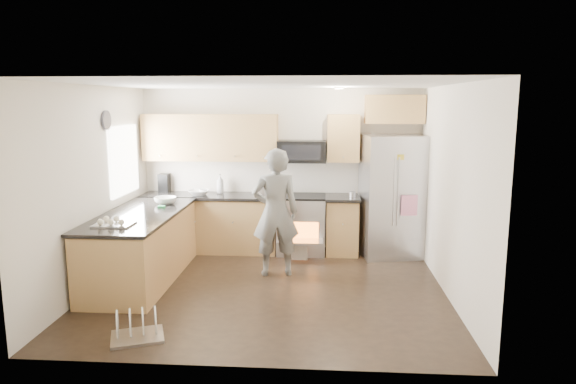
# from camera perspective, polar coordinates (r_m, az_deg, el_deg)

# --- Properties ---
(ground) EXTENTS (4.50, 4.50, 0.00)m
(ground) POSITION_cam_1_polar(r_m,az_deg,el_deg) (6.77, -2.19, -10.70)
(ground) COLOR black
(ground) RESTS_ON ground
(room_shell) EXTENTS (4.54, 4.04, 2.62)m
(room_shell) POSITION_cam_1_polar(r_m,az_deg,el_deg) (6.40, -2.60, 3.55)
(room_shell) COLOR silver
(room_shell) RESTS_ON ground
(back_cabinet_run) EXTENTS (4.45, 0.64, 2.50)m
(back_cabinet_run) POSITION_cam_1_polar(r_m,az_deg,el_deg) (8.27, -4.97, -0.00)
(back_cabinet_run) COLOR #BB864A
(back_cabinet_run) RESTS_ON ground
(peninsula) EXTENTS (0.96, 2.36, 1.02)m
(peninsula) POSITION_cam_1_polar(r_m,az_deg,el_deg) (7.25, -15.96, -5.83)
(peninsula) COLOR #BB864A
(peninsula) RESTS_ON ground
(stove_range) EXTENTS (0.76, 0.97, 1.79)m
(stove_range) POSITION_cam_1_polar(r_m,az_deg,el_deg) (8.18, 1.49, -2.13)
(stove_range) COLOR #B7B7BC
(stove_range) RESTS_ON ground
(refrigerator) EXTENTS (1.03, 0.87, 1.89)m
(refrigerator) POSITION_cam_1_polar(r_m,az_deg,el_deg) (8.14, 11.52, -0.46)
(refrigerator) COLOR #B7B7BC
(refrigerator) RESTS_ON ground
(person) EXTENTS (0.72, 0.55, 1.78)m
(person) POSITION_cam_1_polar(r_m,az_deg,el_deg) (7.07, -1.40, -2.29)
(person) COLOR slate
(person) RESTS_ON ground
(dish_rack) EXTENTS (0.63, 0.57, 0.32)m
(dish_rack) POSITION_cam_1_polar(r_m,az_deg,el_deg) (5.64, -16.43, -14.53)
(dish_rack) COLOR #B7B7BC
(dish_rack) RESTS_ON ground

